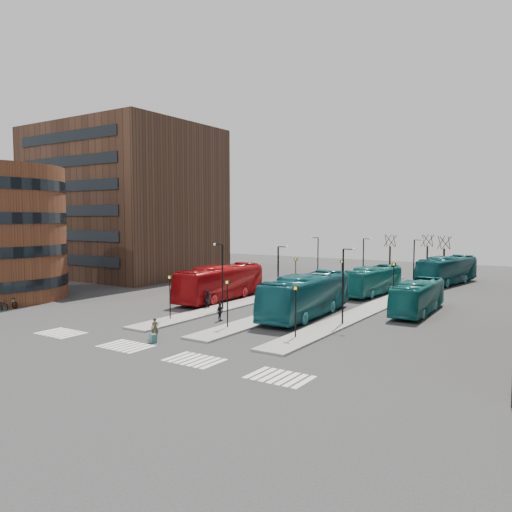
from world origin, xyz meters
The scene contains 21 objects.
ground centered at (0.00, 0.00, 0.00)m, with size 160.00×160.00×0.00m, color #29292C.
island_left centered at (-4.00, 30.00, 0.07)m, with size 2.50×45.00×0.15m, color gray.
island_mid centered at (2.00, 30.00, 0.07)m, with size 2.50×45.00×0.15m, color gray.
island_right centered at (8.00, 30.00, 0.07)m, with size 2.50×45.00×0.15m, color gray.
suitcase centered at (-0.15, 5.72, 0.30)m, with size 0.47×0.38×0.59m, color navy.
red_bus centered at (-7.26, 22.79, 1.82)m, with size 3.06×13.07×3.64m, color #A40C11.
teal_bus_a centered at (4.39, 19.84, 1.84)m, with size 3.10×13.24×3.69m, color #145C66.
teal_bus_b centered at (4.85, 35.08, 1.58)m, with size 2.65×11.31×3.15m, color #156C6B.
teal_bus_c centered at (12.16, 26.76, 1.48)m, with size 2.49×10.66×2.97m, color #156968.
teal_bus_d centered at (9.88, 48.98, 1.83)m, with size 3.07×13.13×3.66m, color #135A61.
traveller centered at (-0.85, 6.61, 0.75)m, with size 0.55×0.36×1.51m, color #454029.
commuter_a centered at (-5.17, 18.05, 0.88)m, with size 0.85×0.66×1.75m, color black.
commuter_b centered at (-0.66, 13.99, 0.79)m, with size 0.93×0.39×1.59m, color black.
commuter_c centered at (3.67, 16.34, 0.74)m, with size 0.96×0.55×1.49m, color black.
bicycle_mid centered at (-21.00, 7.78, 0.51)m, with size 0.48×1.71×1.03m, color gray.
bicycle_far centered at (-21.00, 6.92, 0.48)m, with size 0.63×1.82×0.96m, color gray.
crosswalk_stripes centered at (1.75, 4.00, 0.01)m, with size 22.35×2.40×0.01m.
office_block centered at (-34.00, 33.98, 11.00)m, with size 25.00×20.12×22.00m.
sign_poles centered at (1.60, 23.00, 2.41)m, with size 12.45×22.12×3.65m.
lamp_posts centered at (2.64, 28.00, 3.58)m, with size 14.04×20.24×6.12m.
bare_trees centered at (2.67, 62.67, 2.72)m, with size 10.97×8.14×5.90m.
Camera 1 is at (24.37, -18.79, 8.58)m, focal length 35.00 mm.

